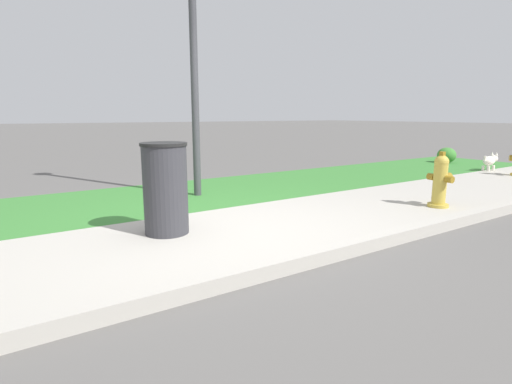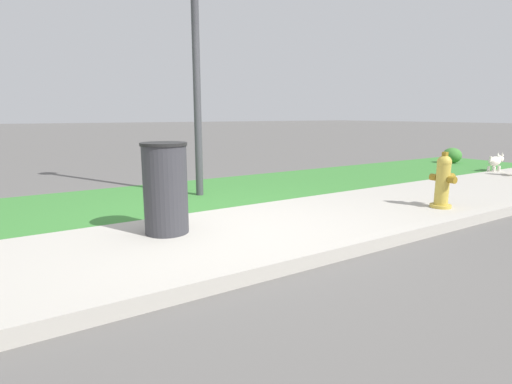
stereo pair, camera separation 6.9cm
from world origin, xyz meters
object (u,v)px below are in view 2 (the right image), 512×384
at_px(fire_hydrant_far_end, 443,181).
at_px(trash_bin, 165,189).
at_px(shrub_bush_near_lamp, 452,155).
at_px(small_white_dog, 496,161).

relative_size(fire_hydrant_far_end, trash_bin, 0.79).
xyz_separation_m(trash_bin, shrub_bush_near_lamp, (8.23, 1.96, -0.28)).
bearing_deg(fire_hydrant_far_end, small_white_dog, 111.68).
bearing_deg(small_white_dog, shrub_bush_near_lamp, 62.11).
height_order(small_white_dog, trash_bin, trash_bin).
height_order(trash_bin, shrub_bush_near_lamp, trash_bin).
bearing_deg(trash_bin, fire_hydrant_far_end, -13.84).
xyz_separation_m(fire_hydrant_far_end, trash_bin, (-3.44, 0.85, 0.11)).
relative_size(trash_bin, shrub_bush_near_lamp, 2.06).
xyz_separation_m(small_white_dog, shrub_bush_near_lamp, (0.63, 1.38, -0.03)).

